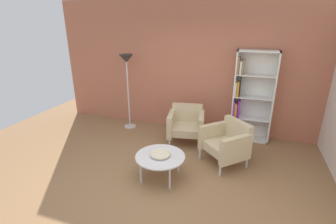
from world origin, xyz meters
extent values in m
plane|color=olive|center=(0.00, 0.00, 0.00)|extent=(8.32, 8.32, 0.00)
cube|color=#B2664C|center=(0.00, 2.46, 1.45)|extent=(6.40, 0.12, 2.90)
cube|color=silver|center=(1.03, 2.23, 0.95)|extent=(0.03, 0.30, 1.90)
cube|color=silver|center=(1.80, 2.23, 0.95)|extent=(0.03, 0.30, 1.90)
cube|color=silver|center=(1.42, 2.23, 1.89)|extent=(0.80, 0.30, 0.03)
cube|color=silver|center=(1.42, 2.23, 0.01)|extent=(0.80, 0.30, 0.03)
cube|color=silver|center=(1.42, 2.37, 0.95)|extent=(0.80, 0.02, 1.90)
cube|color=silver|center=(1.42, 2.23, 0.49)|extent=(0.76, 0.28, 0.02)
cube|color=silver|center=(1.42, 2.23, 0.95)|extent=(0.76, 0.28, 0.02)
cube|color=silver|center=(1.42, 2.23, 1.41)|extent=(0.76, 0.28, 0.02)
cube|color=olive|center=(1.06, 2.18, 0.22)|extent=(0.02, 0.18, 0.36)
cube|color=orange|center=(1.10, 2.21, 0.18)|extent=(0.04, 0.23, 0.28)
cube|color=olive|center=(1.14, 2.18, 0.17)|extent=(0.04, 0.17, 0.26)
cube|color=purple|center=(1.19, 2.21, 0.24)|extent=(0.03, 0.23, 0.40)
cube|color=purple|center=(1.07, 2.18, 0.67)|extent=(0.03, 0.18, 0.34)
cube|color=orange|center=(1.11, 2.20, 0.65)|extent=(0.04, 0.23, 0.30)
cube|color=purple|center=(1.17, 2.21, 0.69)|extent=(0.04, 0.24, 0.37)
cube|color=white|center=(1.06, 2.22, 1.11)|extent=(0.03, 0.25, 0.30)
cube|color=orange|center=(1.11, 2.20, 1.12)|extent=(0.04, 0.21, 0.31)
cube|color=black|center=(1.14, 2.20, 1.16)|extent=(0.02, 0.22, 0.39)
cube|color=olive|center=(1.07, 2.18, 1.59)|extent=(0.04, 0.18, 0.34)
cube|color=white|center=(1.12, 2.18, 1.55)|extent=(0.04, 0.17, 0.26)
cube|color=olive|center=(1.17, 2.21, 1.57)|extent=(0.04, 0.24, 0.29)
cylinder|color=silver|center=(0.09, 0.29, 0.39)|extent=(0.80, 0.80, 0.02)
cylinder|color=silver|center=(-0.15, 0.05, 0.19)|extent=(0.03, 0.03, 0.38)
cylinder|color=silver|center=(0.33, 0.05, 0.19)|extent=(0.03, 0.03, 0.38)
cylinder|color=silver|center=(-0.15, 0.53, 0.19)|extent=(0.03, 0.03, 0.38)
cylinder|color=silver|center=(0.33, 0.53, 0.19)|extent=(0.03, 0.03, 0.38)
cylinder|color=beige|center=(0.09, 0.29, 0.41)|extent=(0.13, 0.13, 0.02)
cylinder|color=beige|center=(0.09, 0.29, 0.43)|extent=(0.32, 0.32, 0.02)
torus|color=beige|center=(0.09, 0.29, 0.44)|extent=(0.32, 0.32, 0.02)
cube|color=#C6B289|center=(0.17, 1.61, 0.32)|extent=(0.73, 0.68, 0.16)
cube|color=#C6B289|center=(0.12, 1.87, 0.59)|extent=(0.65, 0.23, 0.38)
cube|color=#C6B289|center=(-0.13, 1.54, 0.43)|extent=(0.20, 0.63, 0.46)
cube|color=#C6B289|center=(0.48, 1.64, 0.43)|extent=(0.20, 0.63, 0.46)
cylinder|color=silver|center=(-0.07, 1.25, 0.12)|extent=(0.04, 0.04, 0.24)
cylinder|color=silver|center=(0.52, 1.35, 0.12)|extent=(0.04, 0.04, 0.24)
cylinder|color=silver|center=(-0.17, 1.82, 0.12)|extent=(0.04, 0.04, 0.24)
cylinder|color=silver|center=(0.42, 1.92, 0.12)|extent=(0.04, 0.04, 0.24)
cube|color=#C6B289|center=(1.02, 1.06, 0.32)|extent=(0.86, 0.86, 0.16)
cube|color=#C6B289|center=(1.21, 1.25, 0.59)|extent=(0.54, 0.54, 0.38)
cube|color=#C6B289|center=(0.79, 1.27, 0.43)|extent=(0.51, 0.51, 0.46)
cube|color=#C6B289|center=(1.23, 0.83, 0.43)|extent=(0.51, 0.51, 0.46)
cylinder|color=silver|center=(0.59, 1.06, 0.12)|extent=(0.04, 0.04, 0.24)
cylinder|color=silver|center=(1.01, 0.63, 0.12)|extent=(0.04, 0.04, 0.24)
cylinder|color=silver|center=(1.00, 1.47, 0.12)|extent=(0.04, 0.04, 0.24)
cylinder|color=silver|center=(1.42, 1.04, 0.12)|extent=(0.04, 0.04, 0.24)
cylinder|color=silver|center=(-1.33, 1.99, 0.01)|extent=(0.28, 0.28, 0.02)
cylinder|color=silver|center=(-1.33, 1.99, 0.85)|extent=(0.03, 0.03, 1.65)
cone|color=#2D2D2D|center=(-1.33, 1.99, 1.65)|extent=(0.32, 0.32, 0.18)
camera|label=1|loc=(1.31, -2.93, 2.42)|focal=26.22mm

